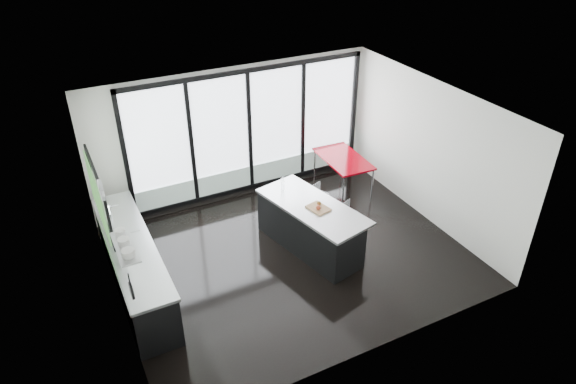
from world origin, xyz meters
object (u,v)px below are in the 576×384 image
island (309,227)px  red_table (342,173)px  bar_stool_near (349,229)px  bar_stool_far (320,209)px

island → red_table: (1.69, 1.54, -0.08)m
bar_stool_near → red_table: red_table is taller
island → red_table: island is taller
island → red_table: 2.29m
island → bar_stool_far: (0.59, 0.62, -0.14)m
bar_stool_near → bar_stool_far: 0.86m
bar_stool_near → island: bearing=141.4°
island → bar_stool_near: size_ratio=3.59×
bar_stool_far → bar_stool_near: bearing=-102.2°
bar_stool_far → red_table: 1.44m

